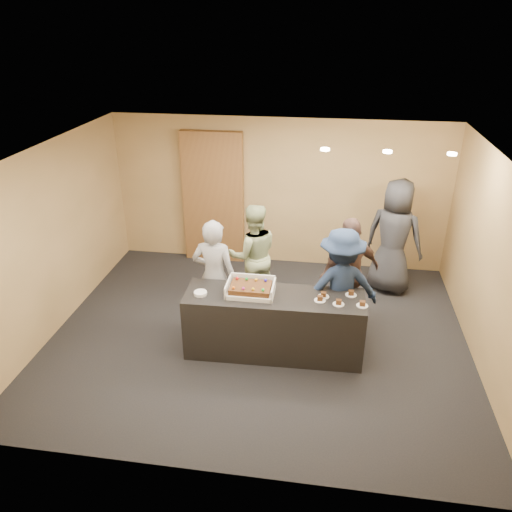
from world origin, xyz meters
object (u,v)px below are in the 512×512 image
(plate_stack, at_px, (200,293))
(person_dark_suit, at_px, (394,237))
(serving_counter, at_px, (274,324))
(person_sage_man, at_px, (253,255))
(person_navy_man, at_px, (340,287))
(cake_box, at_px, (251,290))
(person_brown_extra, at_px, (349,273))
(storage_cabinet, at_px, (213,198))
(person_server_grey, at_px, (214,277))
(sheet_cake, at_px, (250,287))

(plate_stack, bearing_deg, person_dark_suit, 38.76)
(serving_counter, xyz_separation_m, plate_stack, (-0.98, -0.12, 0.47))
(plate_stack, bearing_deg, person_sage_man, 70.82)
(person_sage_man, xyz_separation_m, person_navy_man, (1.36, -0.84, 0.01))
(cake_box, bearing_deg, plate_stack, -167.68)
(person_dark_suit, bearing_deg, cake_box, 68.28)
(cake_box, relative_size, person_dark_suit, 0.32)
(person_brown_extra, bearing_deg, storage_cabinet, -71.14)
(plate_stack, bearing_deg, person_brown_extra, 26.84)
(serving_counter, relative_size, person_brown_extra, 1.40)
(person_dark_suit, bearing_deg, storage_cabinet, 11.03)
(person_server_grey, relative_size, person_sage_man, 1.03)
(person_server_grey, bearing_deg, plate_stack, 87.23)
(person_server_grey, height_order, person_navy_man, person_server_grey)
(sheet_cake, bearing_deg, plate_stack, -169.62)
(person_sage_man, relative_size, person_dark_suit, 0.87)
(person_brown_extra, bearing_deg, serving_counter, 7.80)
(serving_counter, xyz_separation_m, storage_cabinet, (-1.46, 2.77, 0.77))
(person_brown_extra, distance_m, person_dark_suit, 1.40)
(plate_stack, relative_size, person_brown_extra, 0.10)
(person_sage_man, distance_m, person_dark_suit, 2.36)
(person_dark_suit, bearing_deg, serving_counter, 73.43)
(serving_counter, xyz_separation_m, person_dark_suit, (1.74, 2.06, 0.52))
(storage_cabinet, distance_m, person_dark_suit, 3.28)
(plate_stack, xyz_separation_m, person_server_grey, (0.06, 0.57, -0.05))
(plate_stack, distance_m, person_brown_extra, 2.21)
(sheet_cake, relative_size, person_sage_man, 0.32)
(plate_stack, height_order, person_sage_man, person_sage_man)
(serving_counter, height_order, person_dark_suit, person_dark_suit)
(serving_counter, relative_size, storage_cabinet, 0.98)
(serving_counter, xyz_separation_m, person_navy_man, (0.87, 0.45, 0.41))
(storage_cabinet, bearing_deg, person_navy_man, -44.90)
(person_server_grey, distance_m, person_dark_suit, 3.11)
(storage_cabinet, bearing_deg, person_brown_extra, -37.56)
(person_server_grey, xyz_separation_m, person_brown_extra, (1.92, 0.43, -0.01))
(person_sage_man, bearing_deg, person_dark_suit, -179.42)
(person_dark_suit, bearing_deg, person_navy_man, 85.23)
(person_server_grey, relative_size, person_navy_man, 1.02)
(cake_box, bearing_deg, storage_cabinet, 112.53)
(cake_box, xyz_separation_m, person_sage_man, (-0.17, 1.26, -0.10))
(person_sage_man, distance_m, person_brown_extra, 1.54)
(person_server_grey, xyz_separation_m, person_navy_man, (1.79, 0.00, -0.01))
(storage_cabinet, relative_size, person_server_grey, 1.40)
(storage_cabinet, distance_m, person_brown_extra, 3.12)
(person_server_grey, xyz_separation_m, person_sage_man, (0.43, 0.84, -0.03))
(sheet_cake, height_order, person_dark_suit, person_dark_suit)
(serving_counter, bearing_deg, person_dark_suit, 48.27)
(serving_counter, distance_m, storage_cabinet, 3.22)
(storage_cabinet, bearing_deg, person_server_grey, -76.92)
(person_navy_man, xyz_separation_m, person_brown_extra, (0.13, 0.43, 0.00))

